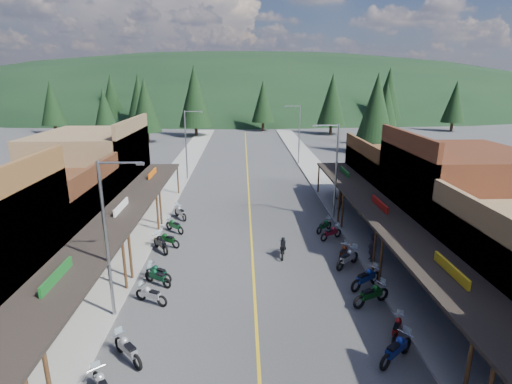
{
  "coord_description": "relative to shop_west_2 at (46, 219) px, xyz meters",
  "views": [
    {
      "loc": [
        -0.58,
        -23.77,
        11.6
      ],
      "look_at": [
        0.43,
        6.05,
        3.0
      ],
      "focal_mm": 28.0,
      "sensor_mm": 36.0,
      "label": 1
    }
  ],
  "objects": [
    {
      "name": "ridge_hill",
      "position": [
        13.75,
        133.3,
        -2.53
      ],
      "size": [
        310.0,
        140.0,
        60.0
      ],
      "primitive_type": "ellipsoid",
      "color": "black",
      "rests_on": "ground"
    },
    {
      "name": "bike_west_5",
      "position": [
        8.25,
        -6.52,
        -1.96
      ],
      "size": [
        2.07,
        1.51,
        1.14
      ],
      "primitive_type": null,
      "rotation": [
        0.0,
        0.0,
        1.09
      ],
      "color": "#A4A4AA",
      "rests_on": "ground"
    },
    {
      "name": "bike_east_9",
      "position": [
        19.67,
        1.85,
        -1.97
      ],
      "size": [
        2.03,
        1.63,
        1.14
      ],
      "primitive_type": null,
      "rotation": [
        0.0,
        0.0,
        -1.0
      ],
      "color": "maroon",
      "rests_on": "ground"
    },
    {
      "name": "bike_east_10",
      "position": [
        19.45,
        3.37,
        -1.98
      ],
      "size": [
        1.8,
        1.84,
        1.1
      ],
      "primitive_type": null,
      "rotation": [
        0.0,
        0.0,
        -0.76
      ],
      "color": "#0E471E",
      "rests_on": "ground"
    },
    {
      "name": "shop_west_3",
      "position": [
        -0.03,
        9.6,
        0.99
      ],
      "size": [
        10.9,
        10.2,
        8.2
      ],
      "color": "brown",
      "rests_on": "ground"
    },
    {
      "name": "shop_east_3",
      "position": [
        27.51,
        9.6,
        -0.0
      ],
      "size": [
        10.9,
        10.2,
        6.2
      ],
      "color": "#4C2D16",
      "rests_on": "ground"
    },
    {
      "name": "shop_west_2",
      "position": [
        0.0,
        0.0,
        0.0
      ],
      "size": [
        10.9,
        9.0,
        6.2
      ],
      "color": "#3F2111",
      "rests_on": "ground"
    },
    {
      "name": "streetlight_1",
      "position": [
        6.8,
        20.3,
        1.93
      ],
      "size": [
        2.16,
        0.18,
        8.0
      ],
      "color": "gray",
      "rests_on": "ground"
    },
    {
      "name": "pine_11",
      "position": [
        33.75,
        36.3,
        4.65
      ],
      "size": [
        5.82,
        5.82,
        12.4
      ],
      "color": "black",
      "rests_on": "ground"
    },
    {
      "name": "streetlight_2",
      "position": [
        20.71,
        6.3,
        1.93
      ],
      "size": [
        2.16,
        0.18,
        8.0
      ],
      "color": "gray",
      "rests_on": "ground"
    },
    {
      "name": "pine_4",
      "position": [
        31.75,
        58.3,
        4.7
      ],
      "size": [
        5.88,
        5.88,
        12.5
      ],
      "color": "black",
      "rests_on": "ground"
    },
    {
      "name": "pine_9",
      "position": [
        37.75,
        43.3,
        3.85
      ],
      "size": [
        4.93,
        4.93,
        10.8
      ],
      "color": "black",
      "rests_on": "ground"
    },
    {
      "name": "bike_west_6",
      "position": [
        8.19,
        -4.55,
        -1.97
      ],
      "size": [
        2.01,
        1.67,
        1.13
      ],
      "primitive_type": null,
      "rotation": [
        0.0,
        0.0,
        0.97
      ],
      "color": "#0B3920",
      "rests_on": "ground"
    },
    {
      "name": "sidewalk_west",
      "position": [
        5.05,
        18.3,
        -2.46
      ],
      "size": [
        3.4,
        94.0,
        0.15
      ],
      "primitive_type": "cube",
      "color": "gray",
      "rests_on": "ground"
    },
    {
      "name": "bike_east_5",
      "position": [
        19.87,
        -7.03,
        -1.88
      ],
      "size": [
        2.4,
        1.69,
        1.31
      ],
      "primitive_type": null,
      "rotation": [
        0.0,
        0.0,
        -1.12
      ],
      "color": "#0C4014",
      "rests_on": "ground"
    },
    {
      "name": "pine_5",
      "position": [
        47.75,
        70.3,
        5.46
      ],
      "size": [
        6.72,
        6.72,
        14.0
      ],
      "color": "black",
      "rests_on": "ground"
    },
    {
      "name": "pine_6",
      "position": [
        59.75,
        62.3,
        3.95
      ],
      "size": [
        5.04,
        5.04,
        11.0
      ],
      "color": "black",
      "rests_on": "ground"
    },
    {
      "name": "ground",
      "position": [
        13.75,
        -1.7,
        -2.53
      ],
      "size": [
        220.0,
        220.0,
        0.0
      ],
      "primitive_type": "plane",
      "color": "#38383A",
      "rests_on": "ground"
    },
    {
      "name": "streetlight_0",
      "position": [
        6.8,
        -7.7,
        1.93
      ],
      "size": [
        2.16,
        0.18,
        8.0
      ],
      "color": "gray",
      "rests_on": "ground"
    },
    {
      "name": "bike_east_7",
      "position": [
        19.74,
        -2.63,
        -1.88
      ],
      "size": [
        2.18,
        2.11,
        1.3
      ],
      "primitive_type": null,
      "rotation": [
        0.0,
        0.0,
        -0.82
      ],
      "color": "#A3A3A8",
      "rests_on": "ground"
    },
    {
      "name": "bike_west_10",
      "position": [
        7.84,
        3.65,
        -1.95
      ],
      "size": [
        1.96,
        1.92,
        1.18
      ],
      "primitive_type": null,
      "rotation": [
        0.0,
        0.0,
        0.81
      ],
      "color": "#0D421E",
      "rests_on": "ground"
    },
    {
      "name": "bike_west_11",
      "position": [
        7.84,
        6.75,
        -1.92
      ],
      "size": [
        1.76,
        2.2,
        1.23
      ],
      "primitive_type": null,
      "rotation": [
        0.0,
        0.0,
        0.56
      ],
      "color": "gray",
      "rests_on": "ground"
    },
    {
      "name": "sidewalk_east",
      "position": [
        22.45,
        18.3,
        -2.46
      ],
      "size": [
        3.4,
        94.0,
        0.15
      ],
      "primitive_type": "cube",
      "color": "gray",
      "rests_on": "ground"
    },
    {
      "name": "pedestrian_east_b",
      "position": [
        21.88,
        8.59,
        -1.45
      ],
      "size": [
        1.04,
        0.88,
        1.86
      ],
      "primitive_type": "imported",
      "rotation": [
        0.0,
        0.0,
        3.63
      ],
      "color": "brown",
      "rests_on": "sidewalk_east"
    },
    {
      "name": "centerline",
      "position": [
        13.75,
        18.3,
        -2.53
      ],
      "size": [
        0.15,
        90.0,
        0.01
      ],
      "primitive_type": "cube",
      "color": "gold",
      "rests_on": "ground"
    },
    {
      "name": "pedestrian_east_a",
      "position": [
        21.41,
        -2.08,
        -1.47
      ],
      "size": [
        0.46,
        0.68,
        1.82
      ],
      "primitive_type": "imported",
      "rotation": [
        0.0,
        0.0,
        -1.54
      ],
      "color": "black",
      "rests_on": "sidewalk_east"
    },
    {
      "name": "bike_east_3",
      "position": [
        19.55,
        -11.41,
        -1.89
      ],
      "size": [
        2.23,
        2.01,
        1.29
      ],
      "primitive_type": null,
      "rotation": [
        0.0,
        0.0,
        -0.89
      ],
      "color": "navy",
      "rests_on": "ground"
    },
    {
      "name": "pine_8",
      "position": [
        -8.25,
        38.3,
        3.44
      ],
      "size": [
        4.48,
        4.48,
        10.0
      ],
      "color": "black",
      "rests_on": "ground"
    },
    {
      "name": "bike_east_8",
      "position": [
        19.71,
        -1.66,
        -1.98
      ],
      "size": [
        1.49,
        2.02,
        1.11
      ],
      "primitive_type": null,
      "rotation": [
        0.0,
        0.0,
        -0.49
      ],
      "color": "#66210D",
      "rests_on": "ground"
    },
    {
      "name": "pine_0",
      "position": [
        -26.25,
        60.3,
        3.95
      ],
      "size": [
        5.04,
        5.04,
        11.0
      ],
      "color": "black",
      "rests_on": "ground"
    },
    {
      "name": "rider_on_bike",
      "position": [
        15.79,
        -0.92,
        -1.96
      ],
      "size": [
        0.85,
        1.95,
        1.44
      ],
      "rotation": [
        0.0,
        0.0,
        -0.12
      ],
      "color": "black",
      "rests_on": "ground"
    },
    {
      "name": "bike_west_7",
      "position": [
        8.13,
        -3.97,
        -1.98
      ],
      "size": [
        1.97,
        1.58,
        1.1
      ],
      "primitive_type": null,
      "rotation": [
        0.0,
        0.0,
        1.0
      ],
      "color": "#0A3622",
      "rests_on": "ground"
    },
    {
      "name": "shop_east_2",
      "position": [
        27.54,
        0.0,
        0.99
      ],
      "size": [
        10.9,
        9.0,
        8.2
      ],
      "color": "#562B19",
      "rests_on": "ground"
    },
    {
      "name": "bike_west_4",
      "position": [
        8.24,
        -10.98,
        -1.91
      ],
      "size": [
        2.01,
        2.09,
        1.24
      ],
      "primitive_type": null,
      "rotation": [
        0.0,
        0.0,
        0.75
      ],
      "color": "gray",
      "rests_on": "ground"
    },
    {
      "name": "pine_10",
      "position": [
        -4.25,
        48.3,
        4.25
      ],
      "size": [
        5.38,
        5.38,
        11.6
      ],
      "color": "black",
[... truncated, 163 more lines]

